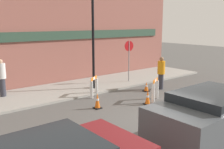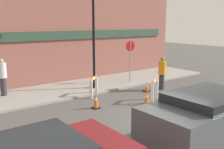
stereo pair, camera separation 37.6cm
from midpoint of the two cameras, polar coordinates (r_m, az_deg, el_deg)
ground_plane at (r=9.75m, az=11.82°, el=-10.22°), size 60.00×60.00×0.00m
sidewalk_slab at (r=14.30m, az=-7.17°, el=-2.90°), size 18.00×3.30×0.10m
storefront_facade at (r=15.40m, az=-10.70°, el=8.19°), size 18.00×0.22×5.50m
streetlamp_post at (r=13.63m, az=-3.26°, el=11.64°), size 0.44×0.44×5.50m
stop_sign at (r=15.29m, az=4.69°, el=4.35°), size 0.60×0.10×2.39m
barricade_0 at (r=12.70m, az=-3.14°, el=-2.48°), size 0.70×0.55×0.97m
barricade_1 at (r=12.09m, az=10.15°, el=-3.20°), size 0.76×0.48×1.02m
traffic_cone_0 at (r=13.71m, az=8.35°, el=-2.73°), size 0.30×0.30×0.50m
traffic_cone_1 at (r=11.53m, az=8.47°, el=-5.06°), size 0.30×0.30×0.65m
traffic_cone_2 at (r=10.96m, az=-2.56°, el=-5.75°), size 0.30×0.30×0.67m
person_worker at (r=14.17m, az=11.56°, el=0.47°), size 0.44×0.44×1.74m
person_pedestrian at (r=13.31m, az=-21.97°, el=-0.32°), size 0.53×0.53×1.76m
parked_car_1 at (r=7.94m, az=21.34°, el=-8.61°), size 4.09×1.99×1.65m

